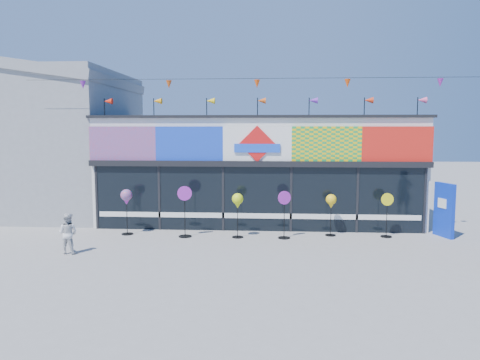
# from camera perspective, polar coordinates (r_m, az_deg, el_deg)

# --- Properties ---
(ground) EXTENTS (80.00, 80.00, 0.00)m
(ground) POSITION_cam_1_polar(r_m,az_deg,el_deg) (13.45, 1.60, -9.35)
(ground) COLOR gray
(ground) RESTS_ON ground
(kite_shop) EXTENTS (16.00, 5.70, 5.31)m
(kite_shop) POSITION_cam_1_polar(r_m,az_deg,el_deg) (18.96, 2.33, 1.50)
(kite_shop) COLOR white
(kite_shop) RESTS_ON ground
(neighbour_building) EXTENTS (8.18, 7.20, 6.87)m
(neighbour_building) POSITION_cam_1_polar(r_m,az_deg,el_deg) (22.55, -23.99, 4.66)
(neighbour_building) COLOR gray
(neighbour_building) RESTS_ON ground
(blue_sign) EXTENTS (0.42, 0.91, 1.82)m
(blue_sign) POSITION_cam_1_polar(r_m,az_deg,el_deg) (17.12, 23.63, -3.36)
(blue_sign) COLOR #0C30C1
(blue_sign) RESTS_ON ground
(spinner_0) EXTENTS (0.40, 0.40, 1.57)m
(spinner_0) POSITION_cam_1_polar(r_m,az_deg,el_deg) (16.44, -13.67, -2.19)
(spinner_0) COLOR black
(spinner_0) RESTS_ON ground
(spinner_1) EXTENTS (0.48, 0.44, 1.72)m
(spinner_1) POSITION_cam_1_polar(r_m,az_deg,el_deg) (15.78, -6.75, -3.67)
(spinner_1) COLOR black
(spinner_1) RESTS_ON ground
(spinner_2) EXTENTS (0.38, 0.38, 1.50)m
(spinner_2) POSITION_cam_1_polar(r_m,az_deg,el_deg) (15.53, -0.29, -2.71)
(spinner_2) COLOR black
(spinner_2) RESTS_ON ground
(spinner_3) EXTENTS (0.43, 0.40, 1.58)m
(spinner_3) POSITION_cam_1_polar(r_m,az_deg,el_deg) (15.54, 5.42, -4.08)
(spinner_3) COLOR black
(spinner_3) RESTS_ON ground
(spinner_4) EXTENTS (0.36, 0.36, 1.42)m
(spinner_4) POSITION_cam_1_polar(r_m,az_deg,el_deg) (16.12, 11.05, -2.71)
(spinner_4) COLOR black
(spinner_4) RESTS_ON ground
(spinner_5) EXTENTS (0.42, 0.38, 1.49)m
(spinner_5) POSITION_cam_1_polar(r_m,az_deg,el_deg) (16.42, 17.47, -3.97)
(spinner_5) COLOR black
(spinner_5) RESTS_ON ground
(child) EXTENTS (0.61, 0.40, 1.19)m
(child) POSITION_cam_1_polar(r_m,az_deg,el_deg) (14.57, -20.24, -6.11)
(child) COLOR silver
(child) RESTS_ON ground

